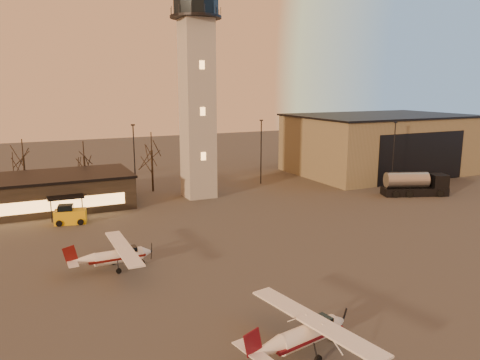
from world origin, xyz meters
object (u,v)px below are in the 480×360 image
(control_tower, at_px, (197,78))
(service_cart, at_px, (70,216))
(terminal, at_px, (27,194))
(fuel_truck, at_px, (414,186))
(cessna_rear, at_px, (120,258))
(hangar, at_px, (379,143))
(cessna_front, at_px, (309,337))

(control_tower, height_order, service_cart, control_tower)
(terminal, xyz_separation_m, fuel_truck, (49.99, -14.49, -0.83))
(cessna_rear, bearing_deg, fuel_truck, 11.64)
(terminal, distance_m, cessna_rear, 24.89)
(fuel_truck, height_order, service_cart, fuel_truck)
(hangar, relative_size, cessna_rear, 3.16)
(terminal, height_order, cessna_rear, terminal)
(control_tower, distance_m, service_cart, 24.43)
(hangar, height_order, fuel_truck, hangar)
(control_tower, height_order, cessna_front, control_tower)
(hangar, distance_m, cessna_rear, 57.73)
(fuel_truck, bearing_deg, control_tower, 177.32)
(hangar, bearing_deg, terminal, -178.03)
(service_cart, bearing_deg, hangar, 22.08)
(control_tower, relative_size, cessna_front, 3.19)
(fuel_truck, relative_size, service_cart, 2.53)
(terminal, bearing_deg, cessna_front, -71.34)
(control_tower, distance_m, cessna_rear, 30.94)
(control_tower, distance_m, terminal, 26.24)
(hangar, height_order, cessna_front, hangar)
(control_tower, relative_size, service_cart, 8.82)
(hangar, distance_m, cessna_front, 62.08)
(terminal, relative_size, cessna_rear, 2.62)
(hangar, bearing_deg, fuel_truck, -115.89)
(cessna_rear, bearing_deg, cessna_front, -67.82)
(cessna_front, height_order, service_cart, cessna_front)
(terminal, distance_m, service_cart, 9.17)
(cessna_front, distance_m, fuel_truck, 45.05)
(cessna_front, xyz_separation_m, fuel_truck, (35.92, 27.18, 0.37))
(service_cart, bearing_deg, fuel_truck, 3.52)
(cessna_front, xyz_separation_m, cessna_rear, (-7.46, 17.71, -0.04))
(hangar, relative_size, fuel_truck, 3.27)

